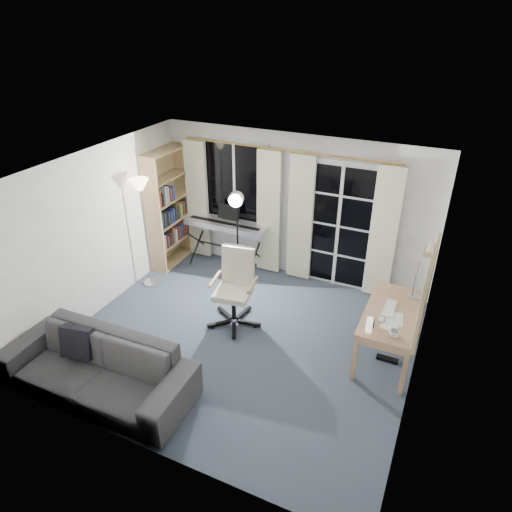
% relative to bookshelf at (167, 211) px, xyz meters
% --- Properties ---
extents(floor, '(4.50, 4.00, 0.02)m').
position_rel_bookshelf_xyz_m(floor, '(2.13, -1.48, -0.98)').
color(floor, '#394153').
rests_on(floor, ground).
extents(window, '(1.20, 0.08, 1.40)m').
position_rel_bookshelf_xyz_m(window, '(1.08, 0.49, 0.53)').
color(window, white).
rests_on(window, floor).
extents(french_door, '(1.32, 0.09, 2.11)m').
position_rel_bookshelf_xyz_m(french_door, '(2.88, 0.49, 0.06)').
color(french_door, white).
rests_on(french_door, floor).
extents(curtains, '(3.60, 0.07, 2.13)m').
position_rel_bookshelf_xyz_m(curtains, '(1.99, 0.40, 0.13)').
color(curtains, gold).
rests_on(curtains, floor).
extents(bookshelf, '(0.34, 0.95, 2.04)m').
position_rel_bookshelf_xyz_m(bookshelf, '(0.00, 0.00, 0.00)').
color(bookshelf, tan).
rests_on(bookshelf, floor).
extents(torchiere_lamp, '(0.33, 0.33, 1.81)m').
position_rel_bookshelf_xyz_m(torchiere_lamp, '(0.14, -0.79, 0.49)').
color(torchiere_lamp, '#B2B2B7').
rests_on(torchiere_lamp, floor).
extents(keyboard_piano, '(1.45, 0.71, 1.05)m').
position_rel_bookshelf_xyz_m(keyboard_piano, '(1.02, 0.22, -0.17)').
color(keyboard_piano, black).
rests_on(keyboard_piano, floor).
extents(studio_light, '(0.36, 0.37, 1.67)m').
position_rel_bookshelf_xyz_m(studio_light, '(1.48, -0.27, 0.38)').
color(studio_light, black).
rests_on(studio_light, floor).
extents(office_chair, '(0.77, 0.77, 1.13)m').
position_rel_bookshelf_xyz_m(office_chair, '(1.86, -1.06, -0.30)').
color(office_chair, black).
rests_on(office_chair, floor).
extents(desk, '(0.66, 1.31, 0.70)m').
position_rel_bookshelf_xyz_m(desk, '(4.01, -0.97, -0.35)').
color(desk, tan).
rests_on(desk, floor).
extents(monitor, '(0.17, 0.50, 0.44)m').
position_rel_bookshelf_xyz_m(monitor, '(4.20, -0.52, -0.00)').
color(monitor, silver).
rests_on(monitor, desk).
extents(desk_clutter, '(0.41, 0.79, 0.89)m').
position_rel_bookshelf_xyz_m(desk_clutter, '(3.95, -1.19, -0.42)').
color(desk_clutter, white).
rests_on(desk_clutter, desk).
extents(mug, '(0.11, 0.09, 0.11)m').
position_rel_bookshelf_xyz_m(mug, '(4.11, -1.47, -0.21)').
color(mug, silver).
rests_on(mug, desk).
extents(wall_mirror, '(0.04, 0.94, 0.74)m').
position_rel_bookshelf_xyz_m(wall_mirror, '(4.35, -1.83, 0.58)').
color(wall_mirror, tan).
rests_on(wall_mirror, floor).
extents(framed_print, '(0.03, 0.42, 0.32)m').
position_rel_bookshelf_xyz_m(framed_print, '(4.35, -0.93, 0.63)').
color(framed_print, tan).
rests_on(framed_print, floor).
extents(wall_shelf, '(0.16, 0.30, 0.18)m').
position_rel_bookshelf_xyz_m(wall_shelf, '(4.29, -0.43, 0.44)').
color(wall_shelf, tan).
rests_on(wall_shelf, floor).
extents(sofa, '(2.35, 0.74, 0.91)m').
position_rel_bookshelf_xyz_m(sofa, '(1.01, -3.03, -0.51)').
color(sofa, '#28282A').
rests_on(sofa, floor).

